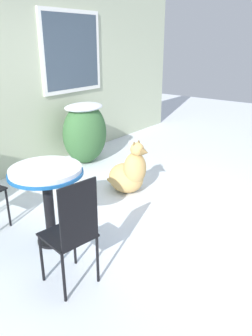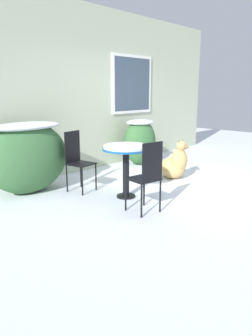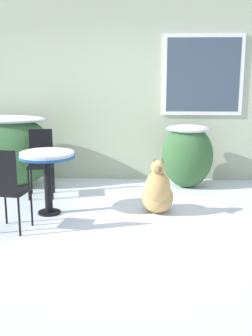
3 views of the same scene
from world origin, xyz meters
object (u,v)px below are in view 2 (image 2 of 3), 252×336
at_px(patio_chair_far_side, 147,175).
at_px(dog, 175,164).
at_px(patio_table, 126,154).
at_px(patio_chair_near_table, 77,159).

relative_size(patio_chair_far_side, dog, 1.31).
bearing_deg(patio_chair_far_side, dog, -147.90).
relative_size(patio_table, patio_chair_far_side, 0.83).
distance_m(patio_table, dog, 1.43).
bearing_deg(dog, patio_table, -175.91).
bearing_deg(patio_chair_near_table, dog, -32.31).
bearing_deg(patio_table, patio_chair_far_side, -114.95).
xyz_separation_m(patio_table, patio_chair_far_side, (-0.30, -0.65, -0.14)).
bearing_deg(patio_chair_far_side, patio_chair_near_table, -81.94).
xyz_separation_m(patio_table, dog, (1.38, 0.06, -0.40)).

